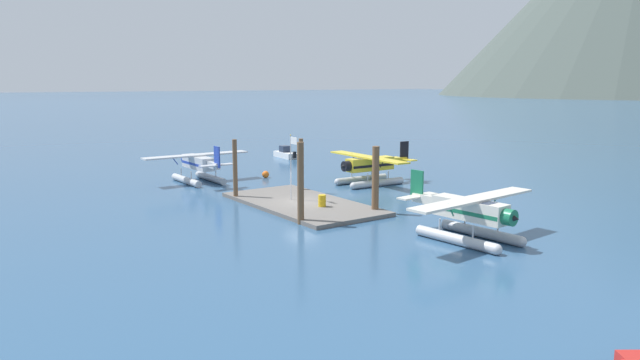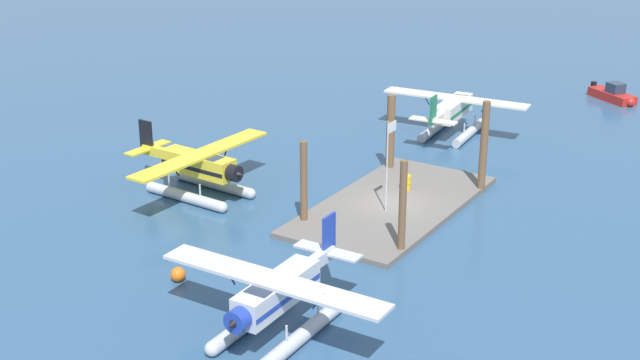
# 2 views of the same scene
# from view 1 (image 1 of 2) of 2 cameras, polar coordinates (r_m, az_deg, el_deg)

# --- Properties ---
(ground_plane) EXTENTS (1200.00, 1200.00, 0.00)m
(ground_plane) POSITION_cam_1_polar(r_m,az_deg,el_deg) (45.07, -1.79, -2.54)
(ground_plane) COLOR #2D5175
(dock_platform) EXTENTS (13.98, 6.90, 0.30)m
(dock_platform) POSITION_cam_1_polar(r_m,az_deg,el_deg) (45.04, -1.79, -2.35)
(dock_platform) COLOR #66605B
(dock_platform) RESTS_ON ground
(piling_near_left) EXTENTS (0.37, 0.37, 4.95)m
(piling_near_left) POSITION_cam_1_polar(r_m,az_deg,el_deg) (47.38, -8.36, 1.01)
(piling_near_left) COLOR brown
(piling_near_left) RESTS_ON ground
(piling_near_right) EXTENTS (0.45, 0.45, 5.57)m
(piling_near_right) POSITION_cam_1_polar(r_m,az_deg,el_deg) (38.71, -1.93, -0.35)
(piling_near_right) COLOR brown
(piling_near_right) RESTS_ON ground
(piling_far_left) EXTENTS (0.39, 0.39, 4.71)m
(piling_far_left) POSITION_cam_1_polar(r_m,az_deg,el_deg) (50.01, -1.88, 1.41)
(piling_far_left) COLOR brown
(piling_far_left) RESTS_ON ground
(piling_far_right) EXTENTS (0.52, 0.52, 4.93)m
(piling_far_right) POSITION_cam_1_polar(r_m,az_deg,el_deg) (42.20, 5.49, 0.00)
(piling_far_right) COLOR brown
(piling_far_right) RESTS_ON ground
(flagpole) EXTENTS (0.95, 0.10, 5.18)m
(flagpole) POSITION_cam_1_polar(r_m,az_deg,el_deg) (45.22, -2.81, 2.09)
(flagpole) COLOR silver
(flagpole) RESTS_ON dock_platform
(fuel_drum) EXTENTS (0.62, 0.62, 0.88)m
(fuel_drum) POSITION_cam_1_polar(r_m,az_deg,el_deg) (43.23, 0.20, -2.05)
(fuel_drum) COLOR gold
(fuel_drum) RESTS_ON dock_platform
(mooring_buoy) EXTENTS (0.71, 0.71, 0.71)m
(mooring_buoy) POSITION_cam_1_polar(r_m,az_deg,el_deg) (58.33, -5.39, 0.56)
(mooring_buoy) COLOR orange
(mooring_buoy) RESTS_ON ground
(seaplane_cream_stbd_fwd) EXTENTS (7.97, 10.48, 3.84)m
(seaplane_cream_stbd_fwd) POSITION_cam_1_polar(r_m,az_deg,el_deg) (35.93, 14.53, -3.40)
(seaplane_cream_stbd_fwd) COLOR #B7BABF
(seaplane_cream_stbd_fwd) RESTS_ON ground
(seaplane_yellow_bow_left) EXTENTS (10.45, 7.98, 3.84)m
(seaplane_yellow_bow_left) POSITION_cam_1_polar(r_m,az_deg,el_deg) (54.29, 4.91, 1.20)
(seaplane_yellow_bow_left) COLOR #B7BABF
(seaplane_yellow_bow_left) RESTS_ON ground
(seaplane_silver_port_aft) EXTENTS (7.98, 10.42, 3.84)m
(seaplane_silver_port_aft) POSITION_cam_1_polar(r_m,az_deg,el_deg) (56.47, -11.94, 1.35)
(seaplane_silver_port_aft) COLOR #B7BABF
(seaplane_silver_port_aft) RESTS_ON ground
(boat_white_open_west) EXTENTS (4.89, 1.79, 1.50)m
(boat_white_open_west) POSITION_cam_1_polar(r_m,az_deg,el_deg) (74.06, -3.42, 2.61)
(boat_white_open_west) COLOR silver
(boat_white_open_west) RESTS_ON ground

